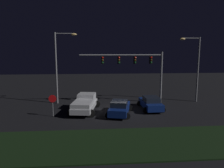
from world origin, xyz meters
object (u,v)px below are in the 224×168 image
(car_sedan, at_px, (120,108))
(pickup_truck, at_px, (85,102))
(car_sedan_far, at_px, (151,103))
(street_lamp_left, at_px, (60,60))
(traffic_signal_gantry, at_px, (135,64))
(stop_sign, at_px, (53,101))
(street_lamp_right, at_px, (194,62))

(car_sedan, bearing_deg, pickup_truck, 81.24)
(car_sedan_far, bearing_deg, street_lamp_left, 68.74)
(traffic_signal_gantry, bearing_deg, stop_sign, -152.36)
(car_sedan_far, relative_size, street_lamp_right, 0.53)
(street_lamp_right, distance_m, stop_sign, 18.22)
(car_sedan, distance_m, street_lamp_left, 10.04)
(traffic_signal_gantry, bearing_deg, street_lamp_left, 174.31)
(street_lamp_left, bearing_deg, traffic_signal_gantry, -5.69)
(car_sedan, xyz_separation_m, stop_sign, (-6.78, -0.14, 0.82))
(pickup_truck, relative_size, stop_sign, 2.53)
(car_sedan_far, relative_size, stop_sign, 1.98)
(car_sedan, height_order, traffic_signal_gantry, traffic_signal_gantry)
(traffic_signal_gantry, bearing_deg, pickup_truck, -152.38)
(pickup_truck, xyz_separation_m, street_lamp_left, (-3.18, 4.12, 4.53))
(pickup_truck, xyz_separation_m, car_sedan_far, (7.38, 0.18, -0.26))
(street_lamp_left, relative_size, stop_sign, 3.97)
(traffic_signal_gantry, bearing_deg, street_lamp_right, 2.91)
(car_sedan, xyz_separation_m, car_sedan_far, (3.76, 1.70, 0.00))
(street_lamp_left, bearing_deg, car_sedan_far, -20.45)
(pickup_truck, bearing_deg, street_lamp_right, -66.86)
(traffic_signal_gantry, bearing_deg, car_sedan, -117.83)
(car_sedan, distance_m, street_lamp_right, 12.33)
(street_lamp_right, relative_size, stop_sign, 3.74)
(car_sedan_far, distance_m, street_lamp_right, 8.62)
(car_sedan_far, bearing_deg, stop_sign, 99.09)
(pickup_truck, bearing_deg, stop_sign, 126.31)
(car_sedan, bearing_deg, stop_sign, 105.18)
(car_sedan_far, xyz_separation_m, street_lamp_left, (-10.56, 3.94, 4.79))
(pickup_truck, relative_size, street_lamp_left, 0.64)
(pickup_truck, height_order, traffic_signal_gantry, traffic_signal_gantry)
(car_sedan, xyz_separation_m, street_lamp_right, (10.27, 5.11, 4.51))
(car_sedan_far, bearing_deg, pickup_truck, 90.62)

